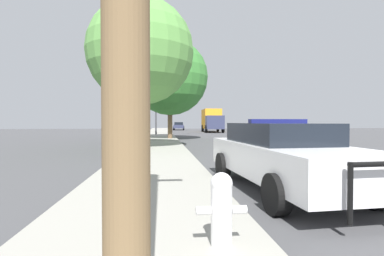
{
  "coord_description": "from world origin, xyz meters",
  "views": [
    {
      "loc": [
        -4.87,
        -5.41,
        1.48
      ],
      "look_at": [
        -2.16,
        20.8,
        0.89
      ],
      "focal_mm": 28.0,
      "sensor_mm": 36.0,
      "label": 1
    }
  ],
  "objects_px": {
    "box_truck": "(212,120)",
    "tree_sidewalk_mid": "(170,77)",
    "police_car": "(282,154)",
    "traffic_light": "(171,100)",
    "fire_hydrant": "(221,207)",
    "car_background_distant": "(179,126)",
    "tree_sidewalk_near": "(140,52)"
  },
  "relations": [
    {
      "from": "box_truck",
      "to": "tree_sidewalk_mid",
      "type": "xyz_separation_m",
      "value": [
        -6.26,
        -16.79,
        3.29
      ]
    },
    {
      "from": "police_car",
      "to": "traffic_light",
      "type": "distance_m",
      "value": 25.22
    },
    {
      "from": "fire_hydrant",
      "to": "car_background_distant",
      "type": "distance_m",
      "value": 47.7
    },
    {
      "from": "traffic_light",
      "to": "police_car",
      "type": "bearing_deg",
      "value": -86.54
    },
    {
      "from": "box_truck",
      "to": "tree_sidewalk_mid",
      "type": "relative_size",
      "value": 0.93
    },
    {
      "from": "traffic_light",
      "to": "tree_sidewalk_near",
      "type": "relative_size",
      "value": 0.65
    },
    {
      "from": "police_car",
      "to": "tree_sidewalk_mid",
      "type": "xyz_separation_m",
      "value": [
        -1.87,
        17.76,
        4.21
      ]
    },
    {
      "from": "box_truck",
      "to": "police_car",
      "type": "bearing_deg",
      "value": 84.9
    },
    {
      "from": "police_car",
      "to": "tree_sidewalk_near",
      "type": "height_order",
      "value": "tree_sidewalk_near"
    },
    {
      "from": "fire_hydrant",
      "to": "car_background_distant",
      "type": "xyz_separation_m",
      "value": [
        2.34,
        47.65,
        0.15
      ]
    },
    {
      "from": "police_car",
      "to": "box_truck",
      "type": "xyz_separation_m",
      "value": [
        4.39,
        34.55,
        0.92
      ]
    },
    {
      "from": "tree_sidewalk_mid",
      "to": "tree_sidewalk_near",
      "type": "bearing_deg",
      "value": -101.73
    },
    {
      "from": "car_background_distant",
      "to": "tree_sidewalk_mid",
      "type": "distance_m",
      "value": 27.32
    },
    {
      "from": "tree_sidewalk_mid",
      "to": "tree_sidewalk_near",
      "type": "relative_size",
      "value": 1.03
    },
    {
      "from": "fire_hydrant",
      "to": "tree_sidewalk_mid",
      "type": "bearing_deg",
      "value": 89.82
    },
    {
      "from": "tree_sidewalk_mid",
      "to": "box_truck",
      "type": "bearing_deg",
      "value": 69.57
    },
    {
      "from": "police_car",
      "to": "tree_sidewalk_near",
      "type": "xyz_separation_m",
      "value": [
        -3.62,
        9.34,
        4.27
      ]
    },
    {
      "from": "car_background_distant",
      "to": "box_truck",
      "type": "height_order",
      "value": "box_truck"
    },
    {
      "from": "box_truck",
      "to": "tree_sidewalk_near",
      "type": "relative_size",
      "value": 0.96
    },
    {
      "from": "traffic_light",
      "to": "box_truck",
      "type": "xyz_separation_m",
      "value": [
        5.9,
        9.54,
        -1.97
      ]
    },
    {
      "from": "box_truck",
      "to": "fire_hydrant",
      "type": "bearing_deg",
      "value": 82.59
    },
    {
      "from": "tree_sidewalk_near",
      "to": "traffic_light",
      "type": "bearing_deg",
      "value": 82.36
    },
    {
      "from": "fire_hydrant",
      "to": "car_background_distant",
      "type": "relative_size",
      "value": 0.18
    },
    {
      "from": "fire_hydrant",
      "to": "tree_sidewalk_near",
      "type": "bearing_deg",
      "value": 97.78
    },
    {
      "from": "fire_hydrant",
      "to": "tree_sidewalk_mid",
      "type": "xyz_separation_m",
      "value": [
        0.06,
        20.76,
        4.43
      ]
    },
    {
      "from": "police_car",
      "to": "fire_hydrant",
      "type": "bearing_deg",
      "value": 53.24
    },
    {
      "from": "fire_hydrant",
      "to": "tree_sidewalk_near",
      "type": "distance_m",
      "value": 13.24
    },
    {
      "from": "box_truck",
      "to": "tree_sidewalk_near",
      "type": "bearing_deg",
      "value": 74.53
    },
    {
      "from": "car_background_distant",
      "to": "police_car",
      "type": "bearing_deg",
      "value": -86.43
    },
    {
      "from": "tree_sidewalk_near",
      "to": "police_car",
      "type": "bearing_deg",
      "value": -68.84
    },
    {
      "from": "car_background_distant",
      "to": "tree_sidewalk_mid",
      "type": "relative_size",
      "value": 0.56
    },
    {
      "from": "fire_hydrant",
      "to": "box_truck",
      "type": "relative_size",
      "value": 0.11
    }
  ]
}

